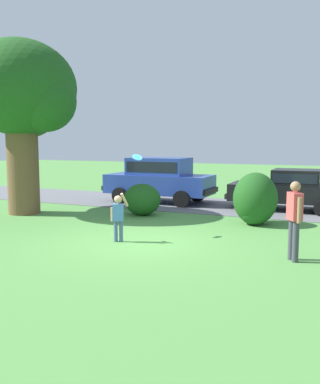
# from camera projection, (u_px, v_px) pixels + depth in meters

# --- Properties ---
(ground_plane) EXTENTS (80.00, 80.00, 0.00)m
(ground_plane) POSITION_uv_depth(u_px,v_px,m) (140.00, 243.00, 10.90)
(ground_plane) COLOR #518E42
(driveway_strip) EXTENTS (28.00, 4.40, 0.02)m
(driveway_strip) POSITION_uv_depth(u_px,v_px,m) (218.00, 206.00, 17.16)
(driveway_strip) COLOR slate
(driveway_strip) RESTS_ON ground
(oak_tree_large) EXTENTS (4.13, 4.16, 6.16)m
(oak_tree_large) POSITION_uv_depth(u_px,v_px,m) (24.00, 97.00, 15.07)
(oak_tree_large) COLOR brown
(oak_tree_large) RESTS_ON ground
(shrub_near_tree) EXTENTS (1.34, 1.15, 1.12)m
(shrub_near_tree) POSITION_uv_depth(u_px,v_px,m) (142.00, 200.00, 14.95)
(shrub_near_tree) COLOR #1E511C
(shrub_near_tree) RESTS_ON ground
(shrub_centre_left) EXTENTS (1.38, 1.44, 1.63)m
(shrub_centre_left) POSITION_uv_depth(u_px,v_px,m) (255.00, 201.00, 13.25)
(shrub_centre_left) COLOR #1E511C
(shrub_centre_left) RESTS_ON ground
(parked_sedan) EXTENTS (4.46, 2.21, 1.56)m
(parked_sedan) POSITION_uv_depth(u_px,v_px,m) (290.00, 188.00, 15.93)
(parked_sedan) COLOR black
(parked_sedan) RESTS_ON ground
(parked_suv) EXTENTS (4.71, 2.12, 1.92)m
(parked_suv) POSITION_uv_depth(u_px,v_px,m) (159.00, 177.00, 18.04)
(parked_suv) COLOR #28429E
(parked_suv) RESTS_ON ground
(child_thrower) EXTENTS (0.38, 0.37, 1.29)m
(child_thrower) POSITION_uv_depth(u_px,v_px,m) (118.00, 214.00, 10.93)
(child_thrower) COLOR #4C608C
(child_thrower) RESTS_ON ground
(frisbee) EXTENTS (0.30, 0.27, 0.22)m
(frisbee) POSITION_uv_depth(u_px,v_px,m) (137.00, 157.00, 11.51)
(frisbee) COLOR #337FDB
(adult_onlooker) EXTENTS (0.38, 0.46, 1.74)m
(adult_onlooker) POSITION_uv_depth(u_px,v_px,m) (294.00, 216.00, 9.13)
(adult_onlooker) COLOR #3F3F4C
(adult_onlooker) RESTS_ON ground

